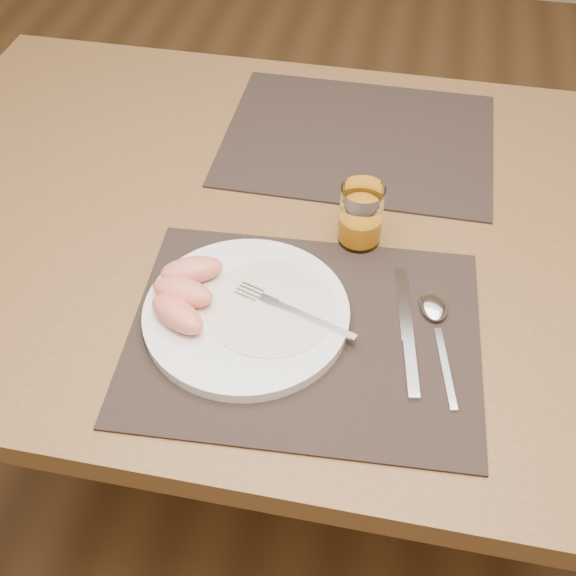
# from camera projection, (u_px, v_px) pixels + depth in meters

# --- Properties ---
(ground) EXTENTS (5.00, 5.00, 0.00)m
(ground) POSITION_uv_depth(u_px,v_px,m) (309.00, 471.00, 1.63)
(ground) COLOR brown
(ground) RESTS_ON ground
(table) EXTENTS (1.40, 0.90, 0.75)m
(table) POSITION_uv_depth(u_px,v_px,m) (318.00, 262.00, 1.14)
(table) COLOR brown
(table) RESTS_ON ground
(placemat_near) EXTENTS (0.47, 0.38, 0.00)m
(placemat_near) POSITION_uv_depth(u_px,v_px,m) (304.00, 334.00, 0.93)
(placemat_near) COLOR black
(placemat_near) RESTS_ON table
(placemat_far) EXTENTS (0.45, 0.35, 0.00)m
(placemat_far) POSITION_uv_depth(u_px,v_px,m) (358.00, 139.00, 1.23)
(placemat_far) COLOR black
(placemat_far) RESTS_ON table
(plate) EXTENTS (0.27, 0.27, 0.02)m
(plate) POSITION_uv_depth(u_px,v_px,m) (246.00, 314.00, 0.94)
(plate) COLOR white
(plate) RESTS_ON placemat_near
(plate_dressing) EXTENTS (0.17, 0.17, 0.00)m
(plate_dressing) POSITION_uv_depth(u_px,v_px,m) (270.00, 307.00, 0.94)
(plate_dressing) COLOR white
(plate_dressing) RESTS_ON plate
(fork) EXTENTS (0.17, 0.07, 0.00)m
(fork) POSITION_uv_depth(u_px,v_px,m) (285.00, 308.00, 0.94)
(fork) COLOR silver
(fork) RESTS_ON plate
(knife) EXTENTS (0.05, 0.22, 0.01)m
(knife) POSITION_uv_depth(u_px,v_px,m) (408.00, 340.00, 0.92)
(knife) COLOR silver
(knife) RESTS_ON placemat_near
(spoon) EXTENTS (0.06, 0.19, 0.01)m
(spoon) POSITION_uv_depth(u_px,v_px,m) (435.00, 314.00, 0.95)
(spoon) COLOR silver
(spoon) RESTS_ON placemat_near
(juice_glass) EXTENTS (0.06, 0.06, 0.09)m
(juice_glass) POSITION_uv_depth(u_px,v_px,m) (361.00, 218.00, 1.02)
(juice_glass) COLOR white
(juice_glass) RESTS_ON placemat_near
(grapefruit_wedges) EXTENTS (0.10, 0.15, 0.03)m
(grapefruit_wedges) POSITION_uv_depth(u_px,v_px,m) (184.00, 292.00, 0.94)
(grapefruit_wedges) COLOR #EB7E5F
(grapefruit_wedges) RESTS_ON plate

